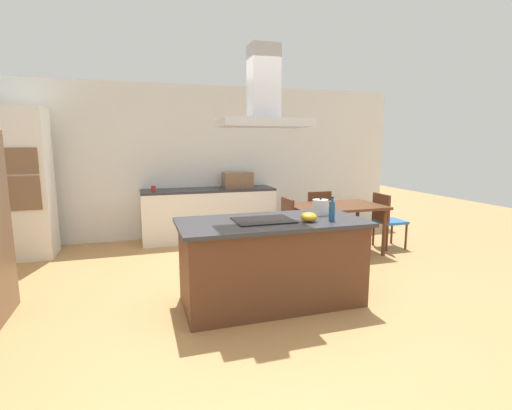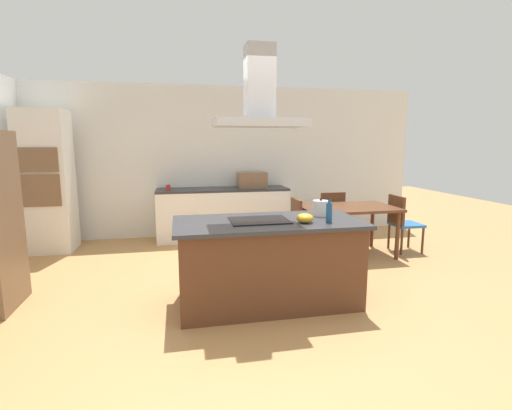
# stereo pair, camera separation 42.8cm
# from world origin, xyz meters

# --- Properties ---
(ground) EXTENTS (16.00, 16.00, 0.00)m
(ground) POSITION_xyz_m (0.00, 1.50, 0.00)
(ground) COLOR tan
(wall_back) EXTENTS (7.20, 0.10, 2.70)m
(wall_back) POSITION_xyz_m (0.00, 3.25, 1.35)
(wall_back) COLOR white
(wall_back) RESTS_ON ground
(kitchen_island) EXTENTS (1.95, 0.95, 0.90)m
(kitchen_island) POSITION_xyz_m (0.00, 0.00, 0.45)
(kitchen_island) COLOR #59331E
(kitchen_island) RESTS_ON ground
(cooktop) EXTENTS (0.60, 0.44, 0.01)m
(cooktop) POSITION_xyz_m (-0.09, 0.00, 0.91)
(cooktop) COLOR black
(cooktop) RESTS_ON kitchen_island
(tea_kettle) EXTENTS (0.23, 0.18, 0.20)m
(tea_kettle) POSITION_xyz_m (0.63, 0.14, 0.99)
(tea_kettle) COLOR silver
(tea_kettle) RESTS_ON kitchen_island
(olive_oil_bottle) EXTENTS (0.06, 0.06, 0.25)m
(olive_oil_bottle) POSITION_xyz_m (0.58, -0.21, 1.01)
(olive_oil_bottle) COLOR navy
(olive_oil_bottle) RESTS_ON kitchen_island
(mixing_bowl) EXTENTS (0.17, 0.17, 0.10)m
(mixing_bowl) POSITION_xyz_m (0.34, -0.18, 0.95)
(mixing_bowl) COLOR gold
(mixing_bowl) RESTS_ON kitchen_island
(back_counter) EXTENTS (2.30, 0.62, 0.90)m
(back_counter) POSITION_xyz_m (-0.13, 2.88, 0.45)
(back_counter) COLOR white
(back_counter) RESTS_ON ground
(countertop_microwave) EXTENTS (0.50, 0.38, 0.28)m
(countertop_microwave) POSITION_xyz_m (0.39, 2.88, 1.04)
(countertop_microwave) COLOR brown
(countertop_microwave) RESTS_ON back_counter
(coffee_mug_red) EXTENTS (0.08, 0.08, 0.09)m
(coffee_mug_red) POSITION_xyz_m (-1.07, 2.82, 0.95)
(coffee_mug_red) COLOR red
(coffee_mug_red) RESTS_ON back_counter
(wall_oven_stack) EXTENTS (0.70, 0.66, 2.20)m
(wall_oven_stack) POSITION_xyz_m (-2.90, 2.65, 1.10)
(wall_oven_stack) COLOR white
(wall_oven_stack) RESTS_ON ground
(dining_table) EXTENTS (1.40, 0.90, 0.75)m
(dining_table) POSITION_xyz_m (1.59, 1.47, 0.67)
(dining_table) COLOR #59331E
(dining_table) RESTS_ON ground
(chair_at_left_end) EXTENTS (0.42, 0.42, 0.89)m
(chair_at_left_end) POSITION_xyz_m (0.67, 1.47, 0.51)
(chair_at_left_end) COLOR #2D6BB7
(chair_at_left_end) RESTS_ON ground
(chair_at_right_end) EXTENTS (0.42, 0.42, 0.89)m
(chair_at_right_end) POSITION_xyz_m (2.50, 1.47, 0.51)
(chair_at_right_end) COLOR #2D6BB7
(chair_at_right_end) RESTS_ON ground
(chair_facing_back_wall) EXTENTS (0.42, 0.42, 0.89)m
(chair_facing_back_wall) POSITION_xyz_m (1.59, 2.13, 0.51)
(chair_facing_back_wall) COLOR #2D6BB7
(chair_facing_back_wall) RESTS_ON ground
(range_hood) EXTENTS (0.90, 0.55, 0.78)m
(range_hood) POSITION_xyz_m (-0.09, 0.00, 2.10)
(range_hood) COLOR #ADADB2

